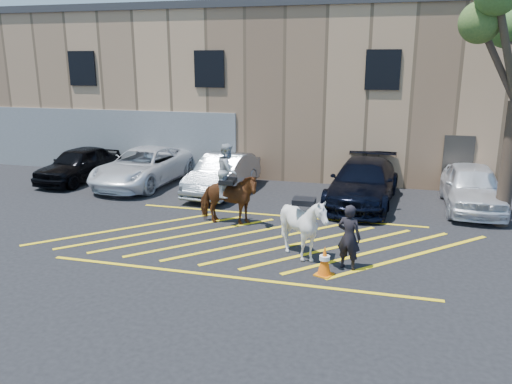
% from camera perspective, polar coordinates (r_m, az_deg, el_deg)
% --- Properties ---
extents(ground, '(90.00, 90.00, 0.00)m').
position_cam_1_polar(ground, '(14.42, 0.53, -5.25)').
color(ground, black).
rests_on(ground, ground).
extents(car_black_suv, '(2.07, 4.38, 1.45)m').
position_cam_1_polar(car_black_suv, '(22.25, -19.56, 3.01)').
color(car_black_suv, black).
rests_on(car_black_suv, ground).
extents(car_white_pickup, '(2.83, 5.50, 1.48)m').
position_cam_1_polar(car_white_pickup, '(20.90, -12.70, 2.84)').
color(car_white_pickup, white).
rests_on(car_white_pickup, ground).
extents(car_silver_sedan, '(1.89, 4.56, 1.47)m').
position_cam_1_polar(car_silver_sedan, '(19.15, -3.80, 2.07)').
color(car_silver_sedan, '#8D939A').
rests_on(car_silver_sedan, ground).
extents(car_blue_suv, '(2.60, 5.43, 1.53)m').
position_cam_1_polar(car_blue_suv, '(18.04, 12.13, 1.07)').
color(car_blue_suv, black).
rests_on(car_blue_suv, ground).
extents(car_white_suv, '(1.84, 4.54, 1.54)m').
position_cam_1_polar(car_white_suv, '(18.50, 23.46, 0.53)').
color(car_white_suv, white).
rests_on(car_white_suv, ground).
extents(handler, '(0.69, 0.56, 1.63)m').
position_cam_1_polar(handler, '(12.29, 10.58, -5.08)').
color(handler, black).
rests_on(handler, ground).
extents(warehouse, '(32.42, 10.20, 7.30)m').
position_cam_1_polar(warehouse, '(25.37, 7.42, 11.76)').
color(warehouse, tan).
rests_on(warehouse, ground).
extents(hatching_zone, '(12.60, 5.12, 0.01)m').
position_cam_1_polar(hatching_zone, '(14.14, 0.23, -5.63)').
color(hatching_zone, yellow).
rests_on(hatching_zone, ground).
extents(mounted_bay, '(1.96, 0.97, 2.53)m').
position_cam_1_polar(mounted_bay, '(15.34, -3.21, -0.03)').
color(mounted_bay, brown).
rests_on(mounted_bay, ground).
extents(saddled_white, '(1.43, 1.60, 1.72)m').
position_cam_1_polar(saddled_white, '(12.71, 5.44, -3.96)').
color(saddled_white, white).
rests_on(saddled_white, ground).
extents(traffic_cone, '(0.49, 0.49, 0.73)m').
position_cam_1_polar(traffic_cone, '(11.99, 7.84, -7.79)').
color(traffic_cone, orange).
rests_on(traffic_cone, ground).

